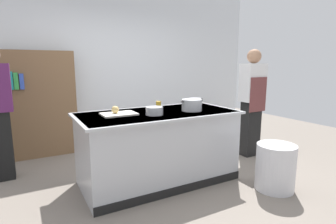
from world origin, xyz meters
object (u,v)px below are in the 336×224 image
object	(u,v)px
person_chef	(252,100)
juice_cup	(159,105)
stock_pot	(192,105)
trash_bin	(275,167)
sauce_pan	(195,102)
mixing_bowl	(154,111)
onion	(115,110)
bookshelf	(40,104)

from	to	relation	value
person_chef	juice_cup	bearing A→B (deg)	85.95
stock_pot	trash_bin	world-z (taller)	stock_pot
sauce_pan	mixing_bowl	bearing A→B (deg)	-158.65
onion	person_chef	xyz separation A→B (m)	(2.29, 0.08, -0.05)
sauce_pan	person_chef	world-z (taller)	person_chef
juice_cup	onion	bearing A→B (deg)	-165.89
onion	sauce_pan	world-z (taller)	sauce_pan
bookshelf	mixing_bowl	bearing A→B (deg)	-60.11
person_chef	sauce_pan	bearing A→B (deg)	87.89
stock_pot	sauce_pan	world-z (taller)	stock_pot
stock_pot	mixing_bowl	size ratio (longest dim) A/B	1.58
trash_bin	bookshelf	world-z (taller)	bookshelf
juice_cup	trash_bin	distance (m)	1.65
juice_cup	bookshelf	distance (m)	2.07
bookshelf	trash_bin	bearing A→B (deg)	-49.01
mixing_bowl	bookshelf	xyz separation A→B (m)	(-1.11, 1.93, -0.10)
person_chef	bookshelf	size ratio (longest dim) A/B	1.01
onion	trash_bin	size ratio (longest dim) A/B	0.16
onion	bookshelf	bearing A→B (deg)	112.30
stock_pot	juice_cup	distance (m)	0.46
trash_bin	bookshelf	xyz separation A→B (m)	(-2.34, 2.69, 0.57)
onion	bookshelf	size ratio (longest dim) A/B	0.05
onion	stock_pot	xyz separation A→B (m)	(0.95, -0.19, 0.01)
juice_cup	bookshelf	size ratio (longest dim) A/B	0.06
onion	person_chef	distance (m)	2.30
stock_pot	person_chef	bearing A→B (deg)	11.17
juice_cup	trash_bin	bearing A→B (deg)	-49.20
onion	mixing_bowl	distance (m)	0.46
sauce_pan	trash_bin	distance (m)	1.34
sauce_pan	mixing_bowl	xyz separation A→B (m)	(-0.80, -0.31, -0.01)
trash_bin	stock_pot	bearing A→B (deg)	131.11
stock_pot	juice_cup	xyz separation A→B (m)	(-0.30, 0.35, -0.02)
stock_pot	trash_bin	distance (m)	1.25
bookshelf	stock_pot	bearing A→B (deg)	-49.06
trash_bin	mixing_bowl	bearing A→B (deg)	148.26
stock_pot	person_chef	size ratio (longest dim) A/B	0.19
trash_bin	onion	bearing A→B (deg)	149.22
person_chef	bookshelf	world-z (taller)	person_chef
sauce_pan	person_chef	size ratio (longest dim) A/B	0.14
onion	stock_pot	world-z (taller)	stock_pot
juice_cup	sauce_pan	bearing A→B (deg)	-6.92
trash_bin	person_chef	distance (m)	1.39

